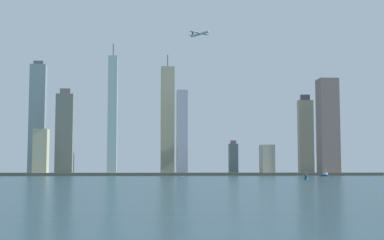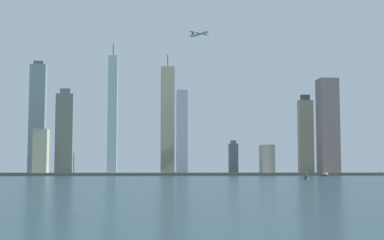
{
  "view_description": "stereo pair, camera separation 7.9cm",
  "coord_description": "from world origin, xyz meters",
  "views": [
    {
      "loc": [
        -96.97,
        -337.19,
        9.92
      ],
      "look_at": [
        -29.16,
        449.05,
        78.95
      ],
      "focal_mm": 51.86,
      "sensor_mm": 36.0,
      "label": 1
    },
    {
      "loc": [
        -96.89,
        -337.2,
        9.92
      ],
      "look_at": [
        -29.16,
        449.05,
        78.95
      ],
      "focal_mm": 51.86,
      "sensor_mm": 36.0,
      "label": 2
    }
  ],
  "objects": [
    {
      "name": "channel_buoy_0",
      "position": [
        109.62,
        356.03,
        1.48
      ],
      "size": [
        1.4,
        1.4,
        2.97
      ],
      "primitive_type": "cone",
      "color": "yellow",
      "rests_on": "ground"
    },
    {
      "name": "airplane",
      "position": [
        -23.57,
        392.88,
        190.94
      ],
      "size": [
        28.86,
        30.98,
        8.14
      ],
      "rotation": [
        0.0,
        0.0,
        5.34
      ],
      "color": "#ACB6BB"
    },
    {
      "name": "skyscraper_7",
      "position": [
        -264.12,
        543.53,
        87.55
      ],
      "size": [
        24.64,
        15.52,
        178.75
      ],
      "color": "gray",
      "rests_on": "ground"
    },
    {
      "name": "channel_buoy_2",
      "position": [
        -51.5,
        324.3,
        0.78
      ],
      "size": [
        1.18,
        1.18,
        1.56
      ],
      "primitive_type": "cone",
      "color": "yellow",
      "rests_on": "ground"
    },
    {
      "name": "waterfront_pier",
      "position": [
        0.0,
        449.39,
        1.91
      ],
      "size": [
        886.82,
        60.63,
        3.81
      ],
      "primitive_type": "cube",
      "color": "#4A4E41",
      "rests_on": "ground"
    },
    {
      "name": "skyscraper_2",
      "position": [
        154.58,
        508.94,
        59.91
      ],
      "size": [
        22.83,
        12.26,
        125.27
      ],
      "color": "tan",
      "rests_on": "ground"
    },
    {
      "name": "skyscraper_10",
      "position": [
        43.97,
        533.58,
        25.44
      ],
      "size": [
        13.49,
        15.03,
        54.11
      ],
      "color": "slate",
      "rests_on": "ground"
    },
    {
      "name": "skyscraper_5",
      "position": [
        -142.19,
        451.96,
        84.87
      ],
      "size": [
        12.87,
        19.96,
        188.1
      ],
      "color": "#9CBEBB",
      "rests_on": "ground"
    },
    {
      "name": "skyscraper_1",
      "position": [
        79.92,
        451.99,
        21.88
      ],
      "size": [
        18.03,
        25.41,
        43.76
      ],
      "color": "#AFA997",
      "rests_on": "ground"
    },
    {
      "name": "skyscraper_3",
      "position": [
        -238.44,
        438.73,
        31.9
      ],
      "size": [
        19.31,
        20.91,
        63.8
      ],
      "color": "#B3B390",
      "rests_on": "ground"
    },
    {
      "name": "skyscraper_11",
      "position": [
        169.02,
        445.41,
        70.15
      ],
      "size": [
        27.2,
        27.14,
        140.31
      ],
      "color": "slate",
      "rests_on": "ground"
    },
    {
      "name": "ground_plane",
      "position": [
        0.0,
        0.0,
        0.0
      ],
      "size": [
        6000.0,
        6000.0,
        0.0
      ],
      "primitive_type": "plane",
      "color": "#24424C"
    },
    {
      "name": "skyscraper_0",
      "position": [
        -59.88,
        552.78,
        86.75
      ],
      "size": [
        21.19,
        25.92,
        194.26
      ],
      "color": "#A7A383",
      "rests_on": "ground"
    },
    {
      "name": "boat_0",
      "position": [
        131.57,
        348.55,
        1.74
      ],
      "size": [
        7.91,
        15.16,
        10.84
      ],
      "rotation": [
        0.0,
        0.0,
        1.85
      ],
      "color": "navy",
      "rests_on": "ground"
    },
    {
      "name": "skyscraper_9",
      "position": [
        -214.86,
        498.98,
        61.63
      ],
      "size": [
        25.38,
        25.39,
        128.39
      ],
      "color": "slate",
      "rests_on": "ground"
    },
    {
      "name": "skyscraper_12",
      "position": [
        -40.0,
        500.72,
        64.11
      ],
      "size": [
        15.45,
        27.47,
        128.21
      ],
      "color": "#A7ADC3",
      "rests_on": "ground"
    },
    {
      "name": "boat_3",
      "position": [
        48.84,
        153.44,
        1.37
      ],
      "size": [
        6.4,
        8.4,
        7.47
      ],
      "rotation": [
        0.0,
        0.0,
        1.04
      ],
      "color": "navy",
      "rests_on": "ground"
    }
  ]
}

